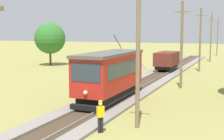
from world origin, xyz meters
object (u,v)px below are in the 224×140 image
object	(u,v)px
track_worker	(100,115)
tree_left_far	(50,38)
freight_car	(167,60)
utility_pole_mid	(182,44)
red_tram	(110,74)
utility_pole_horizon	(218,36)
gravel_pile	(139,64)
utility_pole_far	(200,39)
utility_pole_near_tram	(138,53)
utility_pole_distant	(211,37)

from	to	relation	value
track_worker	tree_left_far	xyz separation A→B (m)	(-21.10, 26.91, 3.24)
freight_car	utility_pole_mid	size ratio (longest dim) A/B	0.64
red_tram	utility_pole_horizon	bearing A→B (deg)	85.54
gravel_pile	tree_left_far	bearing A→B (deg)	-177.22
utility_pole_mid	utility_pole_far	distance (m)	13.39
utility_pole_near_tram	gravel_pile	bearing A→B (deg)	107.75
freight_car	utility_pole_horizon	distance (m)	31.73
utility_pole_near_tram	utility_pole_far	bearing A→B (deg)	90.00
utility_pole_horizon	tree_left_far	bearing A→B (deg)	-126.47
utility_pole_far	utility_pole_horizon	world-z (taller)	utility_pole_far
freight_car	utility_pole_far	distance (m)	5.18
red_tram	tree_left_far	xyz separation A→B (m)	(-18.69, 19.94, 2.03)
gravel_pile	track_worker	distance (m)	28.43
utility_pole_horizon	gravel_pile	distance (m)	31.26
utility_pole_near_tram	utility_pole_distant	xyz separation A→B (m)	(0.00, 41.12, 0.09)
red_tram	utility_pole_horizon	world-z (taller)	utility_pole_horizon
utility_pole_far	utility_pole_mid	bearing A→B (deg)	-90.00
red_tram	gravel_pile	bearing A→B (deg)	101.97
gravel_pile	tree_left_far	size ratio (longest dim) A/B	0.34
red_tram	utility_pole_mid	distance (m)	8.92
freight_car	utility_pole_near_tram	distance (m)	24.99
utility_pole_mid	tree_left_far	xyz separation A→B (m)	(-22.63, 12.19, 0.07)
track_worker	gravel_pile	bearing A→B (deg)	149.68
gravel_pile	red_tram	bearing A→B (deg)	-78.03
utility_pole_distant	utility_pole_horizon	bearing A→B (deg)	90.00
utility_pole_far	track_worker	distance (m)	28.35
red_tram	track_worker	distance (m)	7.47
utility_pole_mid	utility_pole_distant	distance (m)	28.02
utility_pole_distant	tree_left_far	size ratio (longest dim) A/B	1.27
tree_left_far	utility_pole_distant	bearing A→B (deg)	34.97
freight_car	utility_pole_far	xyz separation A→B (m)	(3.95, 1.96, 2.73)
utility_pole_mid	utility_pole_far	bearing A→B (deg)	90.00
utility_pole_mid	track_worker	distance (m)	15.14
freight_car	utility_pole_near_tram	bearing A→B (deg)	-80.86
utility_pole_near_tram	gravel_pile	distance (m)	27.51
utility_pole_mid	utility_pole_distant	size ratio (longest dim) A/B	0.96
red_tram	utility_pole_near_tram	bearing A→B (deg)	-53.57
utility_pole_distant	utility_pole_horizon	distance (m)	14.79
freight_car	utility_pole_distant	size ratio (longest dim) A/B	0.62
red_tram	utility_pole_distant	size ratio (longest dim) A/B	1.01
utility_pole_horizon	utility_pole_mid	bearing A→B (deg)	-90.00
gravel_pile	freight_car	bearing A→B (deg)	-18.38
utility_pole_near_tram	utility_pole_horizon	xyz separation A→B (m)	(0.00, 55.90, -0.02)
freight_car	utility_pole_distant	world-z (taller)	utility_pole_distant
utility_pole_distant	tree_left_far	bearing A→B (deg)	-145.03
tree_left_far	utility_pole_horizon	bearing A→B (deg)	53.53
utility_pole_mid	gravel_pile	world-z (taller)	utility_pole_mid
utility_pole_near_tram	freight_car	bearing A→B (deg)	99.14
utility_pole_mid	utility_pole_distant	world-z (taller)	utility_pole_distant
utility_pole_mid	utility_pole_distant	bearing A→B (deg)	90.00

